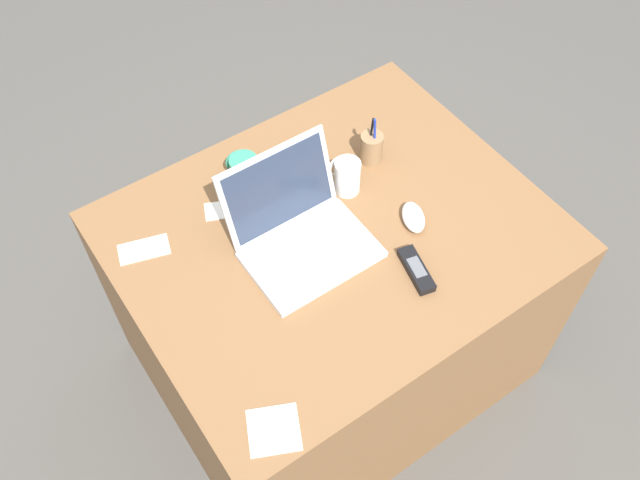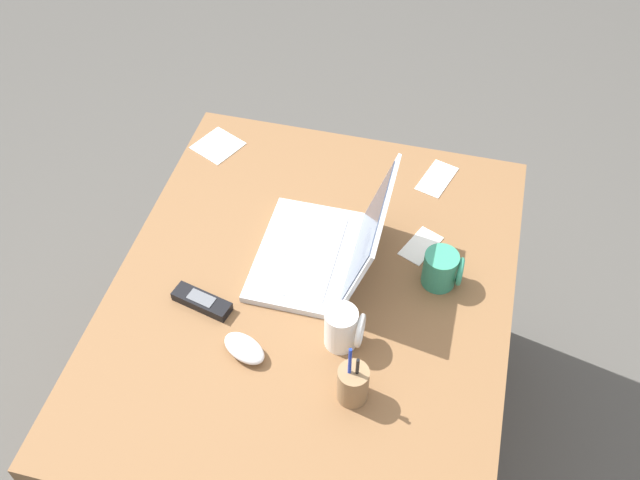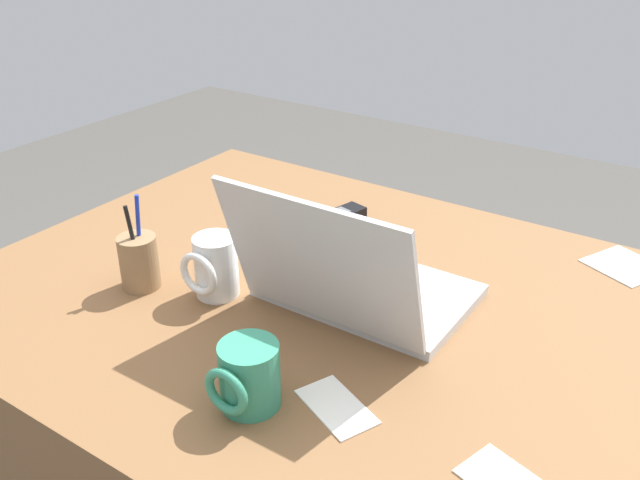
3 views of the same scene
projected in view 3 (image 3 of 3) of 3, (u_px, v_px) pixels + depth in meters
desk at (310, 450)px, 1.34m from camera, size 1.13×0.92×0.74m
laptop at (354, 282)px, 1.09m from camera, size 0.33×0.30×0.24m
computer_mouse at (254, 229)px, 1.33m from camera, size 0.10×0.12×0.04m
coffee_mug_white at (214, 267)px, 1.12m from camera, size 0.07×0.08×0.10m
coffee_mug_tall at (248, 377)px, 0.88m from camera, size 0.08×0.09×0.09m
cordless_phone at (335, 219)px, 1.38m from camera, size 0.08×0.15×0.03m
pen_holder at (139, 261)px, 1.15m from camera, size 0.07×0.07×0.17m
paper_note_near_laptop at (336, 407)px, 0.90m from camera, size 0.13×0.10×0.00m
paper_note_left at (625, 266)px, 1.23m from camera, size 0.15×0.15×0.00m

